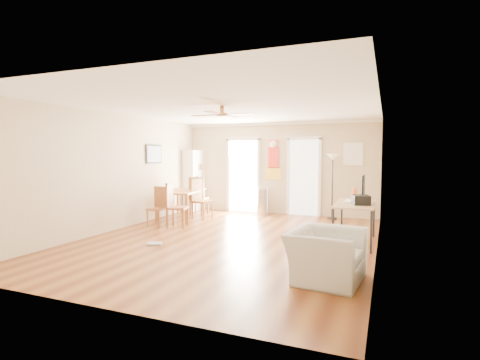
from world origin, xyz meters
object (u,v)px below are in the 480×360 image
at_px(dining_chair_right_b, 178,205).
at_px(trash_can, 263,201).
at_px(printer, 361,200).
at_px(wastebasket_b, 311,247).
at_px(bookshelf, 195,180).
at_px(dining_chair_far, 199,196).
at_px(wastebasket_a, 305,243).
at_px(computer_desk, 355,223).
at_px(dining_chair_right_a, 202,199).
at_px(armchair, 326,255).
at_px(dining_chair_near, 157,207).
at_px(dining_table, 182,204).
at_px(torchiere_lamp, 332,186).

height_order(dining_chair_right_b, trash_can, dining_chair_right_b).
bearing_deg(dining_chair_right_b, printer, -106.43).
height_order(printer, wastebasket_b, printer).
height_order(bookshelf, dining_chair_right_b, bookshelf).
xyz_separation_m(dining_chair_far, wastebasket_a, (3.55, -2.71, -0.39)).
bearing_deg(computer_desk, dining_chair_right_a, 162.07).
relative_size(trash_can, wastebasket_b, 2.35).
distance_m(dining_chair_right_a, computer_desk, 4.14).
height_order(bookshelf, armchair, bookshelf).
bearing_deg(dining_chair_near, printer, -1.61).
bearing_deg(armchair, dining_table, 58.06).
bearing_deg(printer, dining_chair_near, 161.32).
height_order(dining_table, armchair, dining_table).
relative_size(bookshelf, wastebasket_a, 6.68).
bearing_deg(computer_desk, printer, -57.90).
relative_size(torchiere_lamp, wastebasket_b, 5.41).
xyz_separation_m(dining_chair_right_a, armchair, (3.75, -3.57, -0.18)).
bearing_deg(printer, bookshelf, 134.64).
distance_m(dining_table, wastebasket_b, 4.56).
bearing_deg(dining_chair_far, dining_chair_right_a, 118.78).
distance_m(bookshelf, armchair, 6.79).
xyz_separation_m(wastebasket_a, armchair, (0.56, -1.36, 0.20)).
distance_m(torchiere_lamp, armchair, 4.90).
distance_m(trash_can, armchair, 5.43).
bearing_deg(torchiere_lamp, dining_chair_near, -145.48).
height_order(dining_chair_right_a, torchiere_lamp, torchiere_lamp).
bearing_deg(dining_chair_near, bookshelf, 99.86).
bearing_deg(dining_chair_far, computer_desk, 150.38).
relative_size(dining_table, computer_desk, 1.03).
distance_m(dining_chair_right_b, trash_can, 2.78).
xyz_separation_m(dining_chair_near, wastebasket_b, (3.87, -1.21, -0.30)).
bearing_deg(torchiere_lamp, printer, -71.97).
height_order(bookshelf, dining_chair_near, bookshelf).
xyz_separation_m(dining_chair_near, dining_chair_far, (0.16, 1.78, 0.07)).
bearing_deg(dining_chair_near, armchair, -27.66).
distance_m(dining_chair_right_b, dining_chair_far, 1.76).
relative_size(dining_chair_right_b, wastebasket_b, 3.26).
bearing_deg(dining_chair_right_a, printer, -97.43).
bearing_deg(dining_chair_right_b, dining_chair_near, 83.54).
height_order(wastebasket_b, armchair, armchair).
bearing_deg(bookshelf, computer_desk, -18.66).
height_order(bookshelf, dining_table, bookshelf).
bearing_deg(computer_desk, dining_chair_far, 157.56).
distance_m(printer, wastebasket_b, 1.43).
bearing_deg(wastebasket_b, bookshelf, 138.58).
distance_m(dining_table, torchiere_lamp, 3.99).
bearing_deg(dining_chair_near, wastebasket_a, -13.58).
distance_m(bookshelf, torchiere_lamp, 4.12).
bearing_deg(dining_chair_near, wastebasket_b, -16.76).
height_order(dining_chair_far, wastebasket_a, dining_chair_far).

